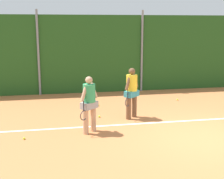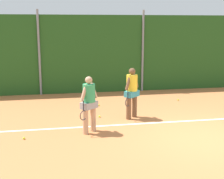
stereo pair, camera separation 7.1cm
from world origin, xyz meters
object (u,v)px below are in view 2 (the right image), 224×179
Objects in this scene: player_midcourt at (132,90)px; tennis_ball_2 at (99,105)px; tennis_ball_6 at (24,138)px; tennis_ball_1 at (100,116)px; player_foreground_near at (89,102)px; tennis_ball_3 at (178,100)px; tennis_ball_4 at (129,102)px.

tennis_ball_2 is (-0.85, 1.75, -0.91)m from player_midcourt.
tennis_ball_6 is (-3.36, -1.39, -0.91)m from player_midcourt.
tennis_ball_2 is 4.02m from tennis_ball_6.
tennis_ball_1 is 1.50m from tennis_ball_2.
player_foreground_near is at bearing -103.28° from tennis_ball_2.
tennis_ball_6 is at bearing -149.50° from tennis_ball_3.
tennis_ball_1 is 1.00× the size of tennis_ball_6.
tennis_ball_1 is 1.00× the size of tennis_ball_2.
player_midcourt is 3.34m from tennis_ball_3.
tennis_ball_2 is at bearing 82.72° from tennis_ball_1.
tennis_ball_4 is at bearing -161.33° from player_foreground_near.
tennis_ball_2 and tennis_ball_3 have the same top height.
tennis_ball_2 is at bearing -143.59° from player_foreground_near.
player_midcourt reaches higher than player_foreground_near.
tennis_ball_2 is 1.00× the size of tennis_ball_6.
player_midcourt is 3.75m from tennis_ball_6.
tennis_ball_2 is 1.28m from tennis_ball_4.
player_foreground_near is 3.11m from tennis_ball_2.
tennis_ball_4 is (-2.09, 0.01, 0.00)m from tennis_ball_3.
player_foreground_near is at bearing -109.31° from tennis_ball_1.
tennis_ball_1 is at bearing 35.55° from tennis_ball_6.
player_foreground_near reaches higher than tennis_ball_6.
tennis_ball_2 and tennis_ball_6 have the same top height.
tennis_ball_6 is at bearing -144.45° from tennis_ball_1.
player_midcourt reaches higher than tennis_ball_3.
tennis_ball_3 is (3.33, 0.29, 0.00)m from tennis_ball_2.
player_midcourt reaches higher than tennis_ball_1.
tennis_ball_1 is 2.29m from tennis_ball_4.
tennis_ball_3 is 1.00× the size of tennis_ball_4.
tennis_ball_3 is at bearing -0.26° from tennis_ball_4.
tennis_ball_6 is at bearing -128.57° from tennis_ball_2.
tennis_ball_1 is at bearing -153.13° from tennis_ball_3.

